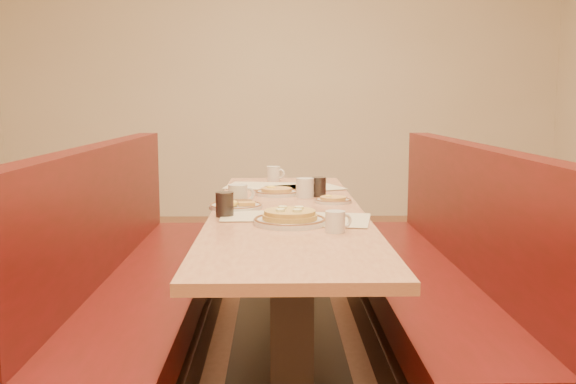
{
  "coord_description": "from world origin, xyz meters",
  "views": [
    {
      "loc": [
        -0.05,
        -2.98,
        1.25
      ],
      "look_at": [
        0.0,
        -0.13,
        0.85
      ],
      "focal_mm": 40.0,
      "sensor_mm": 36.0,
      "label": 1
    }
  ],
  "objects_px": {
    "diner_table": "(287,286)",
    "coffee_mug_c": "(306,187)",
    "coffee_mug_b": "(239,195)",
    "booth_left": "(134,290)",
    "soda_tumbler_near": "(225,204)",
    "soda_tumbler_mid": "(319,187)",
    "coffee_mug_a": "(336,221)",
    "coffee_mug_d": "(274,173)",
    "pancake_plate": "(290,218)",
    "eggs_plate": "(235,205)",
    "booth_right": "(439,288)"
  },
  "relations": [
    {
      "from": "diner_table",
      "to": "coffee_mug_c",
      "type": "xyz_separation_m",
      "value": [
        0.1,
        0.38,
        0.43
      ]
    },
    {
      "from": "coffee_mug_b",
      "to": "booth_left",
      "type": "bearing_deg",
      "value": 172.14
    },
    {
      "from": "soda_tumbler_near",
      "to": "soda_tumbler_mid",
      "type": "distance_m",
      "value": 0.76
    },
    {
      "from": "coffee_mug_a",
      "to": "coffee_mug_d",
      "type": "xyz_separation_m",
      "value": [
        -0.24,
        1.64,
        0.01
      ]
    },
    {
      "from": "pancake_plate",
      "to": "coffee_mug_b",
      "type": "height_order",
      "value": "coffee_mug_b"
    },
    {
      "from": "coffee_mug_d",
      "to": "soda_tumbler_mid",
      "type": "distance_m",
      "value": 0.73
    },
    {
      "from": "coffee_mug_d",
      "to": "booth_left",
      "type": "bearing_deg",
      "value": -98.04
    },
    {
      "from": "diner_table",
      "to": "coffee_mug_a",
      "type": "relative_size",
      "value": 23.26
    },
    {
      "from": "coffee_mug_b",
      "to": "soda_tumbler_mid",
      "type": "relative_size",
      "value": 1.25
    },
    {
      "from": "booth_left",
      "to": "soda_tumbler_near",
      "type": "bearing_deg",
      "value": -23.41
    },
    {
      "from": "booth_left",
      "to": "coffee_mug_d",
      "type": "xyz_separation_m",
      "value": [
        0.67,
        1.1,
        0.44
      ]
    },
    {
      "from": "coffee_mug_b",
      "to": "soda_tumbler_mid",
      "type": "height_order",
      "value": "soda_tumbler_mid"
    },
    {
      "from": "pancake_plate",
      "to": "coffee_mug_c",
      "type": "relative_size",
      "value": 2.28
    },
    {
      "from": "eggs_plate",
      "to": "coffee_mug_b",
      "type": "xyz_separation_m",
      "value": [
        0.01,
        0.09,
        0.04
      ]
    },
    {
      "from": "booth_left",
      "to": "coffee_mug_a",
      "type": "xyz_separation_m",
      "value": [
        0.91,
        -0.54,
        0.43
      ]
    },
    {
      "from": "coffee_mug_d",
      "to": "coffee_mug_a",
      "type": "bearing_deg",
      "value": -58.34
    },
    {
      "from": "booth_right",
      "to": "soda_tumbler_near",
      "type": "distance_m",
      "value": 1.12
    },
    {
      "from": "diner_table",
      "to": "coffee_mug_a",
      "type": "height_order",
      "value": "coffee_mug_a"
    },
    {
      "from": "soda_tumbler_near",
      "to": "coffee_mug_b",
      "type": "bearing_deg",
      "value": 82.17
    },
    {
      "from": "eggs_plate",
      "to": "coffee_mug_a",
      "type": "relative_size",
      "value": 2.36
    },
    {
      "from": "diner_table",
      "to": "coffee_mug_c",
      "type": "bearing_deg",
      "value": 74.78
    },
    {
      "from": "pancake_plate",
      "to": "diner_table",
      "type": "bearing_deg",
      "value": 90.44
    },
    {
      "from": "coffee_mug_b",
      "to": "coffee_mug_d",
      "type": "xyz_separation_m",
      "value": [
        0.17,
        0.98,
        -0.0
      ]
    },
    {
      "from": "coffee_mug_a",
      "to": "soda_tumbler_mid",
      "type": "relative_size",
      "value": 1.03
    },
    {
      "from": "coffee_mug_b",
      "to": "coffee_mug_c",
      "type": "xyz_separation_m",
      "value": [
        0.34,
        0.26,
        -0.0
      ]
    },
    {
      "from": "booth_left",
      "to": "coffee_mug_a",
      "type": "distance_m",
      "value": 1.14
    },
    {
      "from": "coffee_mug_d",
      "to": "booth_right",
      "type": "bearing_deg",
      "value": -30.79
    },
    {
      "from": "diner_table",
      "to": "coffee_mug_a",
      "type": "distance_m",
      "value": 0.71
    },
    {
      "from": "booth_right",
      "to": "coffee_mug_a",
      "type": "relative_size",
      "value": 23.26
    },
    {
      "from": "eggs_plate",
      "to": "coffee_mug_c",
      "type": "bearing_deg",
      "value": 44.93
    },
    {
      "from": "pancake_plate",
      "to": "coffee_mug_a",
      "type": "relative_size",
      "value": 2.83
    },
    {
      "from": "coffee_mug_b",
      "to": "coffee_mug_a",
      "type": "bearing_deg",
      "value": -79.46
    },
    {
      "from": "booth_right",
      "to": "soda_tumbler_mid",
      "type": "bearing_deg",
      "value": 143.84
    },
    {
      "from": "coffee_mug_d",
      "to": "diner_table",
      "type": "bearing_deg",
      "value": -63.37
    },
    {
      "from": "eggs_plate",
      "to": "soda_tumbler_near",
      "type": "height_order",
      "value": "soda_tumbler_near"
    },
    {
      "from": "booth_right",
      "to": "coffee_mug_c",
      "type": "height_order",
      "value": "booth_right"
    },
    {
      "from": "diner_table",
      "to": "pancake_plate",
      "type": "relative_size",
      "value": 8.21
    },
    {
      "from": "soda_tumbler_near",
      "to": "booth_left",
      "type": "bearing_deg",
      "value": 156.59
    },
    {
      "from": "diner_table",
      "to": "booth_right",
      "type": "bearing_deg",
      "value": 0.0
    },
    {
      "from": "diner_table",
      "to": "soda_tumbler_mid",
      "type": "height_order",
      "value": "soda_tumbler_mid"
    },
    {
      "from": "pancake_plate",
      "to": "eggs_plate",
      "type": "distance_m",
      "value": 0.47
    },
    {
      "from": "eggs_plate",
      "to": "coffee_mug_b",
      "type": "bearing_deg",
      "value": 82.56
    },
    {
      "from": "coffee_mug_c",
      "to": "soda_tumbler_mid",
      "type": "bearing_deg",
      "value": 8.22
    },
    {
      "from": "coffee_mug_b",
      "to": "coffee_mug_d",
      "type": "bearing_deg",
      "value": 58.62
    },
    {
      "from": "diner_table",
      "to": "pancake_plate",
      "type": "height_order",
      "value": "pancake_plate"
    },
    {
      "from": "booth_right",
      "to": "soda_tumbler_mid",
      "type": "height_order",
      "value": "booth_right"
    },
    {
      "from": "coffee_mug_a",
      "to": "coffee_mug_d",
      "type": "bearing_deg",
      "value": 77.87
    },
    {
      "from": "booth_right",
      "to": "coffee_mug_b",
      "type": "distance_m",
      "value": 1.07
    },
    {
      "from": "coffee_mug_a",
      "to": "coffee_mug_c",
      "type": "bearing_deg",
      "value": 74.08
    },
    {
      "from": "booth_left",
      "to": "coffee_mug_c",
      "type": "height_order",
      "value": "booth_left"
    }
  ]
}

